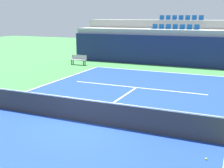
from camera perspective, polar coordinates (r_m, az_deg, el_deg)
ground_plane at (r=12.06m, az=-5.42°, el=-7.40°), size 80.00×80.00×0.00m
court_surface at (r=12.05m, az=-5.42°, el=-7.37°), size 11.00×24.00×0.01m
baseline_far at (r=22.86m, az=9.38°, el=2.36°), size 11.00×0.10×0.00m
service_line_far at (r=17.66m, az=4.78°, el=-0.68°), size 8.26×0.10×0.00m
centre_service_line at (r=14.77m, az=0.66°, el=-3.40°), size 0.10×6.40×0.00m
back_wall at (r=25.63m, az=11.26°, el=6.31°), size 18.35×0.30×2.57m
stands_tier_lower at (r=26.92m, az=11.93°, el=7.12°), size 18.35×2.40×3.05m
stands_tier_upper at (r=29.22m, az=12.98°, el=8.28°), size 18.35×2.40×3.82m
seating_row_lower at (r=26.90m, az=12.14°, el=10.63°), size 4.15×0.44×0.44m
seating_row_upper at (r=29.23m, az=13.23°, el=12.27°), size 4.15×0.44×0.44m
tennis_net at (r=11.89m, az=-5.47°, el=-5.10°), size 11.08×0.08×1.07m
player_bench at (r=25.98m, az=-6.52°, el=4.85°), size 1.50×0.40×0.85m
tennis_ball_0 at (r=9.48m, az=17.82°, el=-13.68°), size 0.07×0.07×0.07m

